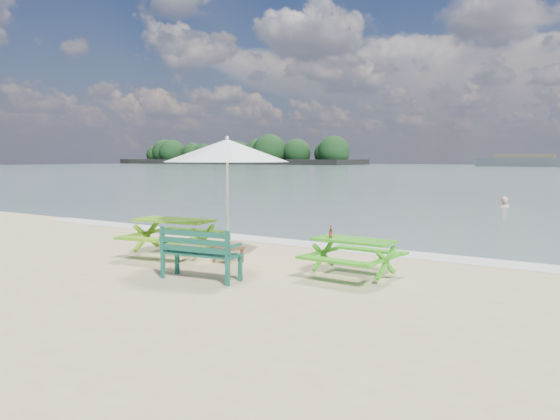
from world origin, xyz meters
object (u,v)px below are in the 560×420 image
Objects in this scene: park_bench at (201,264)px; patio_umbrella at (227,151)px; beer_bottle at (331,234)px; swimmer at (503,217)px; picnic_table_left at (174,238)px; side_table at (228,254)px; picnic_table_right at (353,259)px.

park_bench is 2.58m from patio_umbrella.
beer_bottle is 16.86m from swimmer.
park_bench reaches higher than swimmer.
picnic_table_left reaches higher than side_table.
picnic_table_left is at bearing -176.83° from patio_umbrella.
picnic_table_left is 1.28× the size of picnic_table_right.
side_table is at bearing 111.93° from park_bench.
picnic_table_left is at bearing 145.32° from park_bench.
park_bench is 1.62m from side_table.
swimmer is (1.99, 16.89, -0.64)m from side_table.
picnic_table_left is 2.49m from park_bench.
patio_umbrella is at bearing -178.24° from beer_bottle.
beer_bottle is 0.13× the size of swimmer.
swimmer is at bearing 85.67° from park_bench.
beer_bottle is (-0.41, -0.11, 0.44)m from picnic_table_right.
picnic_table_left is 17.33m from swimmer.
swimmer is at bearing 91.18° from beer_bottle.
picnic_table_right is 2.80× the size of side_table.
picnic_table_right is at bearing 37.97° from park_bench.
side_table is (1.45, 0.08, -0.22)m from picnic_table_left.
park_bench is 0.51× the size of patio_umbrella.
side_table is 0.33× the size of swimmer.
park_bench is 18.45m from swimmer.
patio_umbrella is at bearing 111.93° from park_bench.
picnic_table_left is at bearing -177.70° from beer_bottle.
picnic_table_right is 3.38m from patio_umbrella.
side_table is at bearing -178.24° from beer_bottle.
side_table is 2.42m from beer_bottle.
swimmer is at bearing 92.60° from picnic_table_right.
swimmer is (-0.76, 16.71, -0.80)m from picnic_table_right.
picnic_table_right reaches higher than side_table.
beer_bottle reaches higher than side_table.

